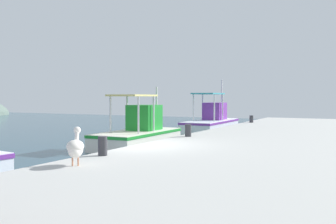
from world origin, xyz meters
TOP-DOWN VIEW (x-y plane):
  - quay_pier at (0.00, -5.00)m, footprint 36.00×10.00m
  - fishing_boat_third at (4.76, 2.86)m, footprint 5.07×2.17m
  - fishing_boat_fourth at (11.97, 2.07)m, footprint 5.62×2.02m
  - pelican at (-3.74, -0.79)m, footprint 0.91×0.69m
  - mooring_bollard_second at (-2.33, -0.45)m, footprint 0.23×0.23m
  - mooring_bollard_third at (2.92, -0.45)m, footprint 0.24×0.24m
  - mooring_bollard_fourth at (11.85, -0.45)m, footprint 0.22×0.22m

SIDE VIEW (x-z plane):
  - quay_pier at x=0.00m, z-range 0.00..0.80m
  - fishing_boat_third at x=4.76m, z-range -0.77..2.02m
  - fishing_boat_fourth at x=11.97m, z-range -1.06..2.38m
  - mooring_bollard_fourth at x=11.85m, z-range 0.80..1.22m
  - mooring_bollard_third at x=2.92m, z-range 0.80..1.26m
  - mooring_bollard_second at x=-2.33m, z-range 0.80..1.29m
  - pelican at x=-3.74m, z-range 0.79..1.61m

